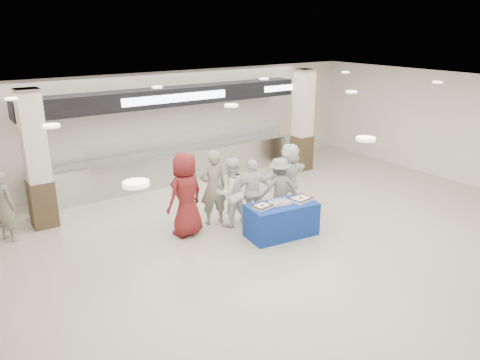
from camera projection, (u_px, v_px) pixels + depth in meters
ground at (291, 248)px, 9.90m from camera, size 14.00×14.00×0.00m
serving_line at (173, 144)px, 13.75m from camera, size 8.70×0.85×2.80m
column_left at (37, 163)px, 10.55m from camera, size 0.55×0.55×3.20m
column_right at (303, 123)px, 14.85m from camera, size 0.55×0.55×3.20m
display_table at (281, 220)px, 10.40m from camera, size 1.63×0.96×0.75m
sheet_cake_left at (262, 206)px, 10.04m from camera, size 0.43×0.37×0.08m
sheet_cake_right at (301, 199)px, 10.44m from camera, size 0.49×0.41×0.09m
cupcake_tray at (280, 202)px, 10.27m from camera, size 0.52×0.43×0.07m
civilian_maroon at (186, 195)px, 10.27m from camera, size 1.05×0.82×1.90m
soldier_a at (213, 188)px, 10.86m from camera, size 0.73×0.55×1.80m
chef_tall at (230, 192)px, 10.80m from camera, size 0.82×0.65×1.65m
chef_short at (253, 192)px, 10.91m from camera, size 0.99×0.60×1.57m
soldier_b at (279, 188)px, 11.26m from camera, size 1.10×0.84×1.50m
civilian_white at (289, 176)px, 11.87m from camera, size 1.64×0.80×1.69m
soldier_bg at (4, 206)px, 10.04m from camera, size 0.64×0.70×1.60m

